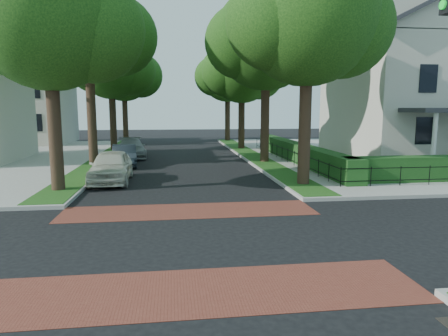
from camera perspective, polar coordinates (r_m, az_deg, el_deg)
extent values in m
plane|color=black|center=(11.39, -4.32, -10.18)|extent=(120.00, 120.00, 0.00)
cube|color=gray|center=(36.07, 26.46, 1.93)|extent=(30.00, 30.00, 0.15)
cube|color=maroon|center=(14.45, -5.01, -6.11)|extent=(9.00, 2.20, 0.01)
cube|color=maroon|center=(8.42, -3.10, -17.10)|extent=(9.00, 2.20, 0.01)
cube|color=#1C3F12|center=(30.66, 3.87, 1.96)|extent=(1.60, 29.80, 0.02)
cube|color=#1C3F12|center=(30.47, -16.49, 1.58)|extent=(1.60, 29.80, 0.02)
cylinder|color=black|center=(18.77, 11.55, 8.89)|extent=(0.56, 0.56, 7.35)
sphere|color=black|center=(19.21, 11.92, 20.55)|extent=(6.20, 6.20, 6.20)
sphere|color=black|center=(20.00, 16.46, 18.73)|extent=(4.65, 4.65, 4.65)
sphere|color=black|center=(18.53, 7.28, 20.17)|extent=(4.34, 4.34, 4.34)
sphere|color=black|center=(20.78, 10.74, 21.05)|extent=(4.03, 4.03, 4.03)
cylinder|color=black|center=(26.47, 5.91, 9.23)|extent=(0.56, 0.56, 7.70)
sphere|color=black|center=(26.84, 6.05, 17.95)|extent=(6.60, 6.60, 6.60)
sphere|color=black|center=(27.53, 9.72, 16.79)|extent=(4.95, 4.95, 4.95)
sphere|color=black|center=(26.27, 2.47, 17.53)|extent=(4.62, 4.62, 4.62)
sphere|color=black|center=(28.53, 5.46, 18.41)|extent=(4.29, 4.29, 4.29)
cylinder|color=black|center=(35.30, 2.52, 8.22)|extent=(0.56, 0.56, 6.65)
sphere|color=black|center=(35.45, 2.56, 13.91)|extent=(5.80, 5.80, 5.80)
sphere|color=black|center=(36.02, 5.04, 13.16)|extent=(4.35, 4.35, 4.35)
sphere|color=black|center=(35.01, 0.21, 13.49)|extent=(4.06, 4.06, 4.06)
sphere|color=black|center=(36.94, 2.33, 14.47)|extent=(3.77, 3.77, 3.77)
cylinder|color=black|center=(44.19, 0.51, 8.51)|extent=(0.56, 0.56, 7.00)
sphere|color=black|center=(44.34, 0.51, 13.29)|extent=(6.00, 6.00, 6.00)
sphere|color=black|center=(44.86, 2.60, 12.72)|extent=(4.50, 4.50, 4.50)
sphere|color=black|center=(43.94, -1.44, 12.94)|extent=(4.20, 4.20, 4.20)
sphere|color=black|center=(45.88, 0.38, 13.76)|extent=(3.90, 3.90, 3.90)
cylinder|color=black|center=(18.45, -23.18, 7.85)|extent=(0.56, 0.56, 7.00)
sphere|color=black|center=(18.82, -23.87, 19.16)|extent=(6.00, 6.00, 6.00)
sphere|color=black|center=(18.67, -18.41, 18.29)|extent=(4.50, 4.50, 4.50)
sphere|color=black|center=(19.03, -28.54, 17.82)|extent=(4.20, 4.20, 4.20)
sphere|color=black|center=(20.32, -22.42, 19.84)|extent=(3.90, 3.90, 3.90)
cylinder|color=black|center=(26.25, -18.49, 9.23)|extent=(0.56, 0.56, 8.05)
sphere|color=black|center=(26.68, -18.94, 18.39)|extent=(6.40, 6.40, 6.40)
sphere|color=black|center=(26.63, -14.87, 17.71)|extent=(4.80, 4.80, 4.80)
sphere|color=black|center=(26.78, -22.52, 17.52)|extent=(4.48, 4.48, 4.48)
sphere|color=black|center=(28.30, -18.11, 18.86)|extent=(4.16, 4.16, 4.16)
cylinder|color=black|center=(35.13, -15.63, 8.09)|extent=(0.56, 0.56, 6.86)
sphere|color=black|center=(35.31, -15.87, 13.98)|extent=(5.60, 5.60, 5.60)
sphere|color=black|center=(35.38, -13.24, 13.41)|extent=(4.20, 4.20, 4.20)
sphere|color=black|center=(35.31, -18.21, 13.39)|extent=(3.92, 3.92, 3.92)
sphere|color=black|center=(36.73, -15.42, 14.55)|extent=(3.64, 3.64, 3.64)
cylinder|color=black|center=(44.05, -13.97, 8.35)|extent=(0.56, 0.56, 7.14)
sphere|color=black|center=(44.22, -14.15, 13.24)|extent=(6.20, 6.20, 6.20)
sphere|color=black|center=(44.33, -11.84, 12.79)|extent=(4.65, 4.65, 4.65)
sphere|color=black|center=(44.20, -16.21, 12.78)|extent=(4.34, 4.34, 4.34)
sphere|color=black|center=(45.79, -13.82, 13.71)|extent=(4.03, 4.03, 4.03)
cube|color=#153C14|center=(27.21, 10.32, 2.26)|extent=(1.00, 18.00, 1.20)
cube|color=beige|center=(32.29, 26.93, 8.49)|extent=(12.00, 10.00, 8.00)
cylinder|color=white|center=(24.07, 27.83, 3.61)|extent=(0.24, 0.24, 3.00)
cube|color=beige|center=(45.32, -26.87, 7.29)|extent=(9.00, 8.00, 6.50)
cube|color=maroon|center=(43.23, -24.57, 14.16)|extent=(0.80, 0.80, 3.64)
cylinder|color=#0CB226|center=(9.83, 28.78, 19.75)|extent=(0.05, 0.18, 0.18)
imported|color=beige|center=(20.59, -15.83, 0.23)|extent=(1.97, 4.72, 1.60)
imported|color=#212B32|center=(26.15, -14.03, 1.74)|extent=(1.90, 4.27, 1.36)
imported|color=gray|center=(30.47, -13.10, 2.76)|extent=(2.62, 5.13, 1.42)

